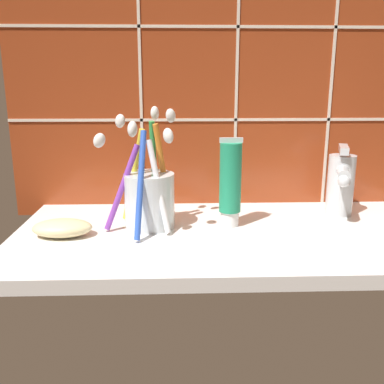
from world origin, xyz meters
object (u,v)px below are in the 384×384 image
at_px(sink_faucet, 341,182).
at_px(soap_bar, 62,228).
at_px(toothpaste_tube, 230,183).
at_px(toothbrush_cup, 149,195).

distance_m(sink_faucet, soap_bar, 0.46).
relative_size(toothpaste_tube, soap_bar, 1.60).
height_order(toothbrush_cup, sink_faucet, toothbrush_cup).
bearing_deg(toothbrush_cup, sink_faucet, 8.57).
bearing_deg(toothpaste_tube, sink_faucet, 13.81).
relative_size(toothbrush_cup, sink_faucet, 1.57).
bearing_deg(sink_faucet, toothbrush_cup, -63.56).
height_order(toothbrush_cup, soap_bar, toothbrush_cup).
xyz_separation_m(toothbrush_cup, toothpaste_tube, (0.13, 0.00, 0.02)).
xyz_separation_m(toothpaste_tube, soap_bar, (-0.26, -0.04, -0.06)).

